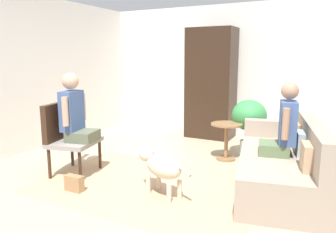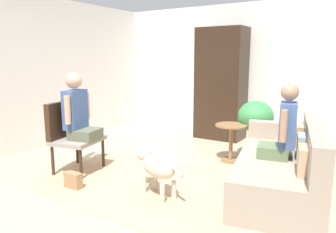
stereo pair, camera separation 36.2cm
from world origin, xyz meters
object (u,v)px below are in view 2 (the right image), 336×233
(couch, at_px, (284,168))
(round_end_table, at_px, (231,138))
(armchair, at_px, (70,130))
(armoire_cabinet, at_px, (221,84))
(person_on_couch, at_px, (284,128))
(handbag, at_px, (73,180))
(dog, at_px, (156,166))
(person_on_armchair, at_px, (78,111))
(potted_plant, at_px, (255,120))

(couch, distance_m, round_end_table, 1.25)
(armchair, bearing_deg, armoire_cabinet, 70.38)
(person_on_couch, distance_m, round_end_table, 1.33)
(round_end_table, xyz_separation_m, handbag, (-1.24, -2.04, -0.28))
(round_end_table, bearing_deg, dog, -98.98)
(person_on_armchair, xyz_separation_m, dog, (1.38, -0.10, -0.50))
(round_end_table, height_order, potted_plant, potted_plant)
(round_end_table, xyz_separation_m, armoire_cabinet, (-0.75, 1.32, 0.70))
(dog, bearing_deg, couch, 35.27)
(dog, bearing_deg, handbag, -158.53)
(person_on_couch, height_order, handbag, person_on_couch)
(armchair, relative_size, dog, 1.23)
(person_on_couch, height_order, round_end_table, person_on_couch)
(round_end_table, bearing_deg, couch, -38.81)
(armoire_cabinet, bearing_deg, handbag, -98.33)
(person_on_couch, xyz_separation_m, person_on_armchair, (-2.59, -0.73, 0.06))
(person_on_couch, height_order, potted_plant, person_on_couch)
(potted_plant, xyz_separation_m, handbag, (-1.50, -2.40, -0.52))
(person_on_armchair, xyz_separation_m, handbag, (0.40, -0.49, -0.76))
(armchair, xyz_separation_m, armoire_cabinet, (1.03, 2.90, 0.50))
(handbag, bearing_deg, dog, 21.47)
(armchair, relative_size, handbag, 4.20)
(potted_plant, xyz_separation_m, armoire_cabinet, (-1.01, 0.96, 0.46))
(armchair, bearing_deg, couch, 16.22)
(round_end_table, relative_size, dog, 0.73)
(couch, distance_m, person_on_couch, 0.49)
(round_end_table, height_order, handbag, round_end_table)
(round_end_table, distance_m, dog, 1.67)
(armchair, height_order, round_end_table, armchair)
(armchair, distance_m, potted_plant, 2.82)
(dog, distance_m, armoire_cabinet, 3.10)
(armoire_cabinet, relative_size, handbag, 9.20)
(person_on_couch, relative_size, potted_plant, 0.94)
(handbag, bearing_deg, potted_plant, 57.94)
(potted_plant, height_order, armoire_cabinet, armoire_cabinet)
(handbag, bearing_deg, person_on_armchair, 129.41)
(couch, xyz_separation_m, person_on_couch, (-0.02, -0.04, 0.49))
(person_on_armchair, xyz_separation_m, armoire_cabinet, (0.89, 2.87, 0.22))
(potted_plant, bearing_deg, armchair, -136.49)
(couch, bearing_deg, person_on_armchair, -163.58)
(armchair, xyz_separation_m, person_on_couch, (2.74, 0.76, 0.22))
(armoire_cabinet, bearing_deg, person_on_armchair, -107.28)
(armchair, xyz_separation_m, round_end_table, (1.79, 1.58, -0.20))
(person_on_armchair, xyz_separation_m, potted_plant, (1.90, 1.91, -0.24))
(dog, bearing_deg, person_on_armchair, 175.82)
(couch, height_order, handbag, couch)
(armchair, height_order, dog, armchair)
(armchair, height_order, armoire_cabinet, armoire_cabinet)
(armoire_cabinet, distance_m, handbag, 3.53)
(armchair, xyz_separation_m, dog, (1.53, -0.07, -0.22))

